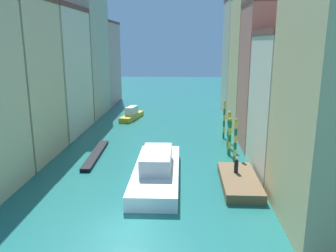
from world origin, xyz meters
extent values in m
plane|color=#1E6B66|center=(0.00, 24.50, 0.00)|extent=(154.00, 154.00, 0.00)
cube|color=beige|center=(-13.30, 13.81, 7.92)|extent=(6.30, 8.87, 15.84)
cube|color=beige|center=(-13.30, 24.39, 7.93)|extent=(6.30, 11.16, 15.86)
cube|color=brown|center=(-13.30, 24.39, 16.17)|extent=(6.42, 11.38, 0.61)
cube|color=#BCB299|center=(-13.30, 36.37, 9.86)|extent=(6.30, 11.66, 19.73)
cube|color=tan|center=(-13.30, 47.67, 7.70)|extent=(6.30, 10.75, 15.39)
cube|color=brown|center=(-13.30, 47.67, 15.63)|extent=(6.42, 10.97, 0.47)
cube|color=beige|center=(13.30, 10.94, 6.21)|extent=(6.30, 8.71, 12.43)
cube|color=brown|center=(13.30, 10.94, 12.72)|extent=(6.42, 8.88, 0.59)
cube|color=#C6705B|center=(13.30, 19.43, 7.93)|extent=(6.30, 7.38, 15.86)
cube|color=brown|center=(13.30, 19.43, 16.08)|extent=(6.42, 7.53, 0.44)
cube|color=#DBB77A|center=(13.30, 28.44, 8.98)|extent=(6.30, 9.97, 17.97)
cube|color=#BCB299|center=(13.30, 38.39, 9.21)|extent=(6.30, 9.23, 18.42)
cube|color=brown|center=(8.33, 7.43, 0.39)|extent=(3.05, 7.35, 0.77)
cylinder|color=black|center=(8.17, 8.48, 1.34)|extent=(0.36, 0.36, 1.13)
sphere|color=tan|center=(8.17, 8.48, 2.04)|extent=(0.26, 0.26, 0.26)
cylinder|color=#197247|center=(8.70, 13.10, 0.36)|extent=(0.31, 0.31, 0.72)
cylinder|color=#E5D14C|center=(8.70, 13.10, 1.08)|extent=(0.31, 0.31, 0.72)
cylinder|color=#197247|center=(8.70, 13.10, 1.80)|extent=(0.31, 0.31, 0.72)
cylinder|color=#E5D14C|center=(8.70, 13.10, 2.52)|extent=(0.31, 0.31, 0.72)
cylinder|color=#197247|center=(8.70, 13.10, 3.25)|extent=(0.31, 0.31, 0.72)
cylinder|color=#E5D14C|center=(8.70, 13.10, 3.97)|extent=(0.31, 0.31, 0.72)
sphere|color=gold|center=(8.70, 13.10, 4.45)|extent=(0.34, 0.34, 0.34)
cylinder|color=#197247|center=(8.44, 15.56, 0.38)|extent=(0.35, 0.35, 0.76)
cylinder|color=#E5D14C|center=(8.44, 15.56, 1.14)|extent=(0.35, 0.35, 0.76)
cylinder|color=#197247|center=(8.44, 15.56, 1.90)|extent=(0.35, 0.35, 0.76)
cylinder|color=#E5D14C|center=(8.44, 15.56, 2.65)|extent=(0.35, 0.35, 0.76)
cylinder|color=#197247|center=(8.44, 15.56, 3.41)|extent=(0.35, 0.35, 0.76)
sphere|color=gold|center=(8.44, 15.56, 3.93)|extent=(0.38, 0.38, 0.38)
cylinder|color=#197247|center=(8.68, 18.36, 0.33)|extent=(0.35, 0.35, 0.65)
cylinder|color=#E5D14C|center=(8.68, 18.36, 0.98)|extent=(0.35, 0.35, 0.65)
cylinder|color=#197247|center=(8.68, 18.36, 1.63)|extent=(0.35, 0.35, 0.65)
cylinder|color=#E5D14C|center=(8.68, 18.36, 2.29)|extent=(0.35, 0.35, 0.65)
cylinder|color=#197247|center=(8.68, 18.36, 2.94)|extent=(0.35, 0.35, 0.65)
cylinder|color=#E5D14C|center=(8.68, 18.36, 3.59)|extent=(0.35, 0.35, 0.65)
sphere|color=gold|center=(8.68, 18.36, 4.06)|extent=(0.39, 0.39, 0.39)
cylinder|color=#197247|center=(8.56, 22.29, 0.38)|extent=(0.25, 0.25, 0.76)
cylinder|color=#E5D14C|center=(8.56, 22.29, 1.14)|extent=(0.25, 0.25, 0.76)
cylinder|color=#197247|center=(8.56, 22.29, 1.90)|extent=(0.25, 0.25, 0.76)
cylinder|color=#E5D14C|center=(8.56, 22.29, 2.66)|extent=(0.25, 0.25, 0.76)
cylinder|color=#197247|center=(8.56, 22.29, 3.42)|extent=(0.25, 0.25, 0.76)
cylinder|color=#E5D14C|center=(8.56, 22.29, 4.19)|extent=(0.25, 0.25, 0.76)
sphere|color=gold|center=(8.56, 22.29, 4.67)|extent=(0.28, 0.28, 0.28)
cube|color=white|center=(1.18, 8.42, 0.59)|extent=(4.07, 12.64, 1.17)
cube|color=silver|center=(1.18, 8.42, 1.89)|extent=(2.61, 5.51, 1.43)
cube|color=black|center=(-5.89, 14.42, 0.18)|extent=(1.37, 9.62, 0.37)
cube|color=gold|center=(-4.86, 32.90, 0.38)|extent=(3.12, 6.81, 0.75)
cube|color=silver|center=(-4.86, 32.90, 1.38)|extent=(1.81, 2.98, 1.25)
camera|label=1|loc=(3.65, -19.98, 11.89)|focal=36.54mm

